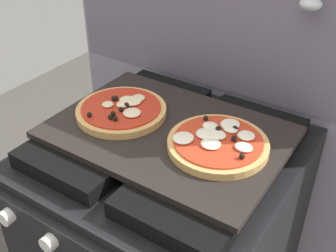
{
  "coord_description": "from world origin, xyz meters",
  "views": [
    {
      "loc": [
        0.44,
        -0.67,
        1.46
      ],
      "look_at": [
        0.0,
        0.0,
        0.93
      ],
      "focal_mm": 44.23,
      "sensor_mm": 36.0,
      "label": 1
    }
  ],
  "objects": [
    {
      "name": "kitchen_backsplash",
      "position": [
        0.0,
        0.33,
        0.79
      ],
      "size": [
        1.1,
        0.08,
        1.55
      ],
      "color": "gray",
      "rests_on": "ground_plane"
    },
    {
      "name": "pizza_left",
      "position": [
        -0.13,
        -0.01,
        0.93
      ],
      "size": [
        0.22,
        0.22,
        0.03
      ],
      "color": "tan",
      "rests_on": "baking_tray"
    },
    {
      "name": "baking_tray",
      "position": [
        0.0,
        0.0,
        0.91
      ],
      "size": [
        0.54,
        0.38,
        0.02
      ],
      "primitive_type": "cube",
      "color": "black",
      "rests_on": "stove"
    },
    {
      "name": "pizza_right",
      "position": [
        0.13,
        0.0,
        0.93
      ],
      "size": [
        0.22,
        0.22,
        0.03
      ],
      "color": "tan",
      "rests_on": "baking_tray"
    }
  ]
}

